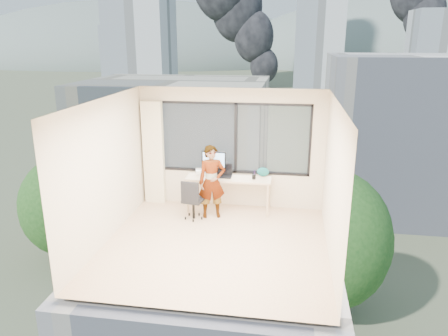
% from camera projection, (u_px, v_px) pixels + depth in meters
% --- Properties ---
extents(floor, '(4.00, 4.00, 0.01)m').
position_uv_depth(floor, '(215.00, 244.00, 7.72)').
color(floor, '#D6BD8B').
rests_on(floor, ground).
extents(ceiling, '(4.00, 4.00, 0.01)m').
position_uv_depth(ceiling, '(214.00, 101.00, 6.96)').
color(ceiling, white).
rests_on(ceiling, ground).
extents(wall_front, '(4.00, 0.01, 2.60)m').
position_uv_depth(wall_front, '(187.00, 225.00, 5.45)').
color(wall_front, beige).
rests_on(wall_front, ground).
extents(wall_left, '(0.01, 4.00, 2.60)m').
position_uv_depth(wall_left, '(106.00, 171.00, 7.64)').
color(wall_left, beige).
rests_on(wall_left, ground).
extents(wall_right, '(0.01, 4.00, 2.60)m').
position_uv_depth(wall_right, '(334.00, 182.00, 7.04)').
color(wall_right, beige).
rests_on(wall_right, ground).
extents(window_wall, '(3.30, 0.16, 1.55)m').
position_uv_depth(window_wall, '(234.00, 138.00, 9.15)').
color(window_wall, black).
rests_on(window_wall, ground).
extents(curtain, '(0.45, 0.14, 2.30)m').
position_uv_depth(curtain, '(154.00, 153.00, 9.42)').
color(curtain, '#F7E4C1').
rests_on(curtain, floor).
extents(desk, '(1.80, 0.60, 0.75)m').
position_uv_depth(desk, '(229.00, 193.00, 9.18)').
color(desk, tan).
rests_on(desk, floor).
extents(chair, '(0.51, 0.51, 0.87)m').
position_uv_depth(chair, '(193.00, 199.00, 8.71)').
color(chair, black).
rests_on(chair, floor).
extents(person, '(0.64, 0.52, 1.53)m').
position_uv_depth(person, '(212.00, 182.00, 8.72)').
color(person, '#2D2D33').
rests_on(person, floor).
extents(monitor, '(0.55, 0.16, 0.54)m').
position_uv_depth(monitor, '(214.00, 163.00, 9.13)').
color(monitor, black).
rests_on(monitor, desk).
extents(game_console, '(0.38, 0.34, 0.08)m').
position_uv_depth(game_console, '(203.00, 171.00, 9.34)').
color(game_console, white).
rests_on(game_console, desk).
extents(laptop, '(0.37, 0.39, 0.24)m').
position_uv_depth(laptop, '(223.00, 171.00, 9.05)').
color(laptop, black).
rests_on(laptop, desk).
extents(cellphone, '(0.11, 0.07, 0.01)m').
position_uv_depth(cellphone, '(218.00, 178.00, 9.01)').
color(cellphone, black).
rests_on(cellphone, desk).
extents(pen_cup, '(0.11, 0.11, 0.10)m').
position_uv_depth(pen_cup, '(254.00, 177.00, 8.92)').
color(pen_cup, black).
rests_on(pen_cup, desk).
extents(handbag, '(0.28, 0.20, 0.20)m').
position_uv_depth(handbag, '(263.00, 172.00, 9.09)').
color(handbag, '#0C4348').
rests_on(handbag, desk).
extents(exterior_ground, '(400.00, 400.00, 0.04)m').
position_uv_depth(exterior_ground, '(287.00, 100.00, 125.14)').
color(exterior_ground, '#515B3D').
rests_on(exterior_ground, ground).
extents(near_bldg_a, '(16.00, 12.00, 14.00)m').
position_uv_depth(near_bldg_a, '(177.00, 157.00, 39.45)').
color(near_bldg_a, beige).
rests_on(near_bldg_a, exterior_ground).
extents(near_bldg_b, '(14.00, 13.00, 16.00)m').
position_uv_depth(near_bldg_b, '(396.00, 136.00, 43.57)').
color(near_bldg_b, white).
rests_on(near_bldg_b, exterior_ground).
extents(far_tower_a, '(14.00, 14.00, 28.00)m').
position_uv_depth(far_tower_a, '(142.00, 53.00, 102.66)').
color(far_tower_a, silver).
rests_on(far_tower_a, exterior_ground).
extents(far_tower_b, '(13.00, 13.00, 30.00)m').
position_uv_depth(far_tower_b, '(318.00, 47.00, 119.54)').
color(far_tower_b, silver).
rests_on(far_tower_b, exterior_ground).
extents(far_tower_c, '(15.00, 15.00, 26.00)m').
position_uv_depth(far_tower_c, '(434.00, 53.00, 133.48)').
color(far_tower_c, silver).
rests_on(far_tower_c, exterior_ground).
extents(far_tower_d, '(16.00, 14.00, 22.00)m').
position_uv_depth(far_tower_d, '(128.00, 56.00, 159.21)').
color(far_tower_d, silver).
rests_on(far_tower_d, exterior_ground).
extents(hill_a, '(288.00, 216.00, 90.00)m').
position_uv_depth(hill_a, '(136.00, 61.00, 331.93)').
color(hill_a, slate).
rests_on(hill_a, exterior_ground).
extents(hill_b, '(300.00, 220.00, 96.00)m').
position_uv_depth(hill_b, '(435.00, 64.00, 299.04)').
color(hill_b, slate).
rests_on(hill_b, exterior_ground).
extents(tree_a, '(7.00, 7.00, 8.00)m').
position_uv_depth(tree_a, '(67.00, 216.00, 33.82)').
color(tree_a, '#1C4918').
rests_on(tree_a, exterior_ground).
extents(tree_b, '(7.60, 7.60, 9.00)m').
position_uv_depth(tree_b, '(328.00, 254.00, 26.91)').
color(tree_b, '#1C4918').
rests_on(tree_b, exterior_ground).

